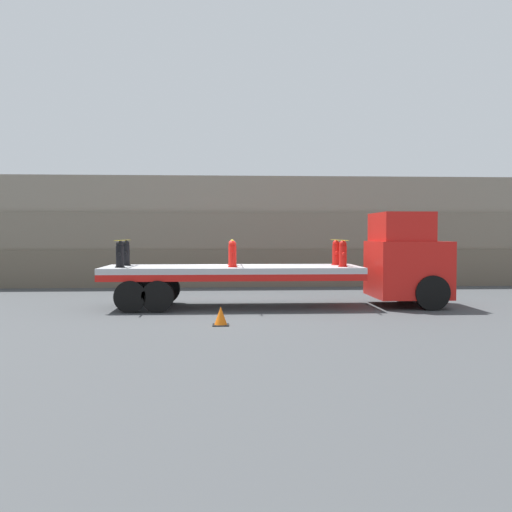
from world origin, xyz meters
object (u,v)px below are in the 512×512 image
Objects in this scene: truck_cab at (409,260)px; fire_hydrant_red_near_1 at (233,254)px; fire_hydrant_black_far_0 at (126,253)px; fire_hydrant_black_near_0 at (120,254)px; flatbed_trailer at (214,274)px; fire_hydrant_red_far_1 at (232,253)px; fire_hydrant_red_far_2 at (336,253)px; traffic_cone at (221,316)px; fire_hydrant_red_near_2 at (343,254)px.

truck_cab is 5.68m from fire_hydrant_red_near_1.
fire_hydrant_black_far_0 is 1.00× the size of fire_hydrant_red_near_1.
truck_cab is 9.07m from fire_hydrant_black_near_0.
truck_cab reaches higher than flatbed_trailer.
fire_hydrant_red_far_2 is at bearing 0.00° from fire_hydrant_red_far_1.
truck_cab is 6.23m from flatbed_trailer.
fire_hydrant_black_far_0 is at bearing 176.56° from truck_cab.
fire_hydrant_red_far_2 is 5.81m from traffic_cone.
fire_hydrant_red_near_1 is at bearing -90.00° from fire_hydrant_red_far_1.
fire_hydrant_red_far_2 is at bearing 17.76° from fire_hydrant_red_near_1.
flatbed_trailer is 9.83× the size of fire_hydrant_red_far_2.
fire_hydrant_red_near_1 is (-5.65, -0.55, 0.21)m from truck_cab.
fire_hydrant_black_far_0 is at bearing 170.90° from fire_hydrant_red_near_2.
fire_hydrant_red_far_2 is at bearing 9.10° from fire_hydrant_black_near_0.
traffic_cone is at bearing -148.75° from truck_cab.
fire_hydrant_red_near_1 is (3.40, -1.09, 0.00)m from fire_hydrant_black_far_0.
fire_hydrant_black_near_0 and fire_hydrant_red_near_2 have the same top height.
fire_hydrant_black_far_0 and fire_hydrant_red_near_1 have the same top height.
fire_hydrant_red_near_1 is at bearing -174.49° from truck_cab.
flatbed_trailer is 2.97m from fire_hydrant_black_far_0.
flatbed_trailer is at bearing 180.00° from truck_cab.
fire_hydrant_red_near_2 is at bearing -90.00° from fire_hydrant_red_far_2.
fire_hydrant_black_near_0 is at bearing 134.62° from traffic_cone.
fire_hydrant_red_near_2 is 1.00× the size of fire_hydrant_red_far_2.
truck_cab is 3.66× the size of fire_hydrant_black_far_0.
truck_cab is at bearing 5.51° from fire_hydrant_red_near_1.
fire_hydrant_red_far_1 is 1.00× the size of fire_hydrant_red_near_2.
flatbed_trailer is 1.02m from fire_hydrant_red_near_1.
fire_hydrant_red_far_1 is 3.57m from fire_hydrant_red_near_2.
fire_hydrant_red_near_1 is 3.44m from traffic_cone.
flatbed_trailer is 9.83× the size of fire_hydrant_red_far_1.
traffic_cone is (3.06, -4.19, -1.45)m from fire_hydrant_black_far_0.
fire_hydrant_red_near_1 is 3.57m from fire_hydrant_red_far_2.
fire_hydrant_red_near_2 is (3.40, 0.00, 0.00)m from fire_hydrant_red_near_1.
fire_hydrant_black_far_0 is 3.40m from fire_hydrant_red_far_1.
traffic_cone is (-6.00, -3.64, -1.25)m from truck_cab.
fire_hydrant_red_near_1 is 1.00× the size of fire_hydrant_red_near_2.
fire_hydrant_red_near_1 is at bearing 83.58° from traffic_cone.
fire_hydrant_black_near_0 is (-2.84, -0.55, 0.65)m from flatbed_trailer.
fire_hydrant_black_far_0 is (-9.06, 0.55, 0.21)m from truck_cab.
truck_cab reaches higher than fire_hydrant_red_near_1.
flatbed_trailer is at bearing 172.17° from fire_hydrant_red_near_2.
fire_hydrant_red_near_2 reaches higher than traffic_cone.
fire_hydrant_red_far_1 is 1.00× the size of fire_hydrant_red_far_2.
flatbed_trailer is at bearing 93.34° from traffic_cone.
fire_hydrant_black_far_0 reaches higher than flatbed_trailer.
fire_hydrant_red_far_1 and fire_hydrant_red_near_2 have the same top height.
flatbed_trailer is (-6.21, 0.00, -0.44)m from truck_cab.
fire_hydrant_red_far_1 is at bearing 180.00° from fire_hydrant_red_far_2.
fire_hydrant_red_near_1 reaches higher than flatbed_trailer.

